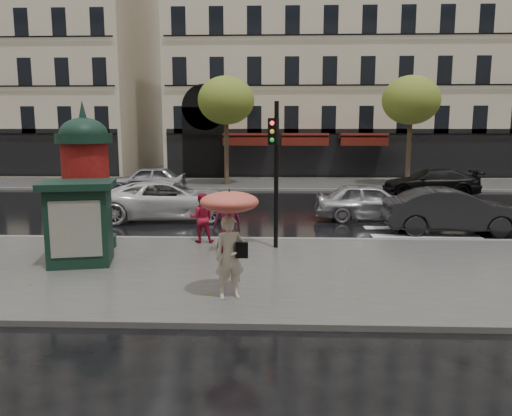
{
  "coord_description": "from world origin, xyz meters",
  "views": [
    {
      "loc": [
        0.92,
        -12.46,
        3.59
      ],
      "look_at": [
        0.41,
        1.5,
        1.33
      ],
      "focal_mm": 35.0,
      "sensor_mm": 36.0,
      "label": 1
    }
  ],
  "objects_px": {
    "car_black": "(431,182)",
    "car_silver": "(370,202)",
    "car_darkgrey": "(452,211)",
    "car_white": "(169,200)",
    "morris_column": "(86,178)",
    "newsstand": "(80,222)",
    "man_burgundy": "(227,222)",
    "woman_umbrella": "(230,226)",
    "woman_red": "(202,218)",
    "car_far_silver": "(147,179)",
    "traffic_light": "(275,160)"
  },
  "relations": [
    {
      "from": "car_black",
      "to": "car_silver",
      "type": "bearing_deg",
      "value": -27.87
    },
    {
      "from": "car_darkgrey",
      "to": "car_white",
      "type": "bearing_deg",
      "value": 79.97
    },
    {
      "from": "morris_column",
      "to": "car_white",
      "type": "bearing_deg",
      "value": 76.46
    },
    {
      "from": "morris_column",
      "to": "newsstand",
      "type": "xyz_separation_m",
      "value": [
        0.45,
        -1.76,
        -0.93
      ]
    },
    {
      "from": "man_burgundy",
      "to": "newsstand",
      "type": "height_order",
      "value": "newsstand"
    },
    {
      "from": "woman_umbrella",
      "to": "man_burgundy",
      "type": "relative_size",
      "value": 1.35
    },
    {
      "from": "woman_red",
      "to": "car_far_silver",
      "type": "xyz_separation_m",
      "value": [
        -4.89,
        12.6,
        -0.14
      ]
    },
    {
      "from": "morris_column",
      "to": "car_far_silver",
      "type": "xyz_separation_m",
      "value": [
        -1.68,
        13.37,
        -1.41
      ]
    },
    {
      "from": "woman_umbrella",
      "to": "car_silver",
      "type": "relative_size",
      "value": 0.53
    },
    {
      "from": "newsstand",
      "to": "woman_umbrella",
      "type": "bearing_deg",
      "value": -31.37
    },
    {
      "from": "traffic_light",
      "to": "car_darkgrey",
      "type": "xyz_separation_m",
      "value": [
        6.09,
        2.89,
        -1.9
      ]
    },
    {
      "from": "car_white",
      "to": "car_black",
      "type": "bearing_deg",
      "value": -67.66
    },
    {
      "from": "car_silver",
      "to": "car_far_silver",
      "type": "bearing_deg",
      "value": 54.37
    },
    {
      "from": "woman_umbrella",
      "to": "woman_red",
      "type": "xyz_separation_m",
      "value": [
        -1.31,
        5.01,
        -0.75
      ]
    },
    {
      "from": "man_burgundy",
      "to": "car_silver",
      "type": "relative_size",
      "value": 0.39
    },
    {
      "from": "car_white",
      "to": "car_black",
      "type": "distance_m",
      "value": 14.41
    },
    {
      "from": "car_black",
      "to": "traffic_light",
      "type": "bearing_deg",
      "value": -29.34
    },
    {
      "from": "car_far_silver",
      "to": "car_black",
      "type": "bearing_deg",
      "value": 84.12
    },
    {
      "from": "traffic_light",
      "to": "car_white",
      "type": "bearing_deg",
      "value": 129.08
    },
    {
      "from": "car_darkgrey",
      "to": "car_black",
      "type": "bearing_deg",
      "value": -10.52
    },
    {
      "from": "car_white",
      "to": "car_black",
      "type": "xyz_separation_m",
      "value": [
        12.44,
        7.27,
        -0.04
      ]
    },
    {
      "from": "man_burgundy",
      "to": "car_white",
      "type": "bearing_deg",
      "value": -83.76
    },
    {
      "from": "woman_umbrella",
      "to": "car_darkgrey",
      "type": "bearing_deg",
      "value": 45.85
    },
    {
      "from": "car_silver",
      "to": "morris_column",
      "type": "bearing_deg",
      "value": 121.11
    },
    {
      "from": "car_silver",
      "to": "car_far_silver",
      "type": "xyz_separation_m",
      "value": [
        -10.84,
        8.08,
        0.0
      ]
    },
    {
      "from": "woman_red",
      "to": "traffic_light",
      "type": "xyz_separation_m",
      "value": [
        2.23,
        -0.68,
        1.79
      ]
    },
    {
      "from": "woman_umbrella",
      "to": "car_black",
      "type": "bearing_deg",
      "value": 61.25
    },
    {
      "from": "traffic_light",
      "to": "newsstand",
      "type": "xyz_separation_m",
      "value": [
        -4.99,
        -1.85,
        -1.45
      ]
    },
    {
      "from": "woman_umbrella",
      "to": "car_silver",
      "type": "bearing_deg",
      "value": 64.02
    },
    {
      "from": "car_darkgrey",
      "to": "car_black",
      "type": "distance_m",
      "value": 9.77
    },
    {
      "from": "traffic_light",
      "to": "car_silver",
      "type": "xyz_separation_m",
      "value": [
        3.72,
        5.2,
        -1.93
      ]
    },
    {
      "from": "traffic_light",
      "to": "car_darkgrey",
      "type": "relative_size",
      "value": 0.91
    },
    {
      "from": "woman_umbrella",
      "to": "car_darkgrey",
      "type": "relative_size",
      "value": 0.49
    },
    {
      "from": "newsstand",
      "to": "car_silver",
      "type": "relative_size",
      "value": 0.5
    },
    {
      "from": "car_darkgrey",
      "to": "car_black",
      "type": "relative_size",
      "value": 0.93
    },
    {
      "from": "woman_red",
      "to": "car_far_silver",
      "type": "distance_m",
      "value": 13.51
    },
    {
      "from": "woman_red",
      "to": "car_black",
      "type": "distance_m",
      "value": 15.75
    },
    {
      "from": "man_burgundy",
      "to": "traffic_light",
      "type": "distance_m",
      "value": 2.22
    },
    {
      "from": "newsstand",
      "to": "car_far_silver",
      "type": "bearing_deg",
      "value": 98.01
    },
    {
      "from": "car_silver",
      "to": "car_white",
      "type": "xyz_separation_m",
      "value": [
        -7.9,
        -0.06,
        0.03
      ]
    },
    {
      "from": "woman_red",
      "to": "car_white",
      "type": "relative_size",
      "value": 0.28
    },
    {
      "from": "woman_umbrella",
      "to": "car_black",
      "type": "xyz_separation_m",
      "value": [
        9.19,
        16.75,
        -0.9
      ]
    },
    {
      "from": "car_darkgrey",
      "to": "car_silver",
      "type": "bearing_deg",
      "value": 48.03
    },
    {
      "from": "woman_umbrella",
      "to": "newsstand",
      "type": "distance_m",
      "value": 4.78
    },
    {
      "from": "man_burgundy",
      "to": "car_silver",
      "type": "xyz_separation_m",
      "value": [
        5.06,
        5.7,
        -0.23
      ]
    },
    {
      "from": "traffic_light",
      "to": "car_white",
      "type": "relative_size",
      "value": 0.76
    },
    {
      "from": "man_burgundy",
      "to": "car_far_silver",
      "type": "relative_size",
      "value": 0.39
    },
    {
      "from": "car_darkgrey",
      "to": "car_white",
      "type": "relative_size",
      "value": 0.84
    },
    {
      "from": "man_burgundy",
      "to": "car_white",
      "type": "relative_size",
      "value": 0.31
    },
    {
      "from": "newsstand",
      "to": "car_far_silver",
      "type": "distance_m",
      "value": 15.29
    }
  ]
}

